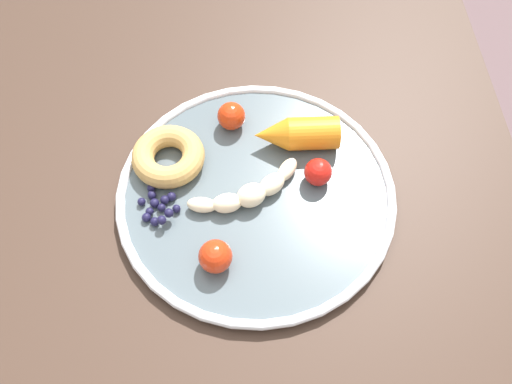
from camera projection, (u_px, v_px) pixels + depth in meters
name	position (u px, v px, depth m)	size (l,w,h in m)	color
ground_plane	(238.00, 323.00, 1.33)	(6.00, 6.00, 0.00)	#5F494D
dining_table	(226.00, 196.00, 0.79)	(1.12, 0.80, 0.72)	#3B2A20
plate	(256.00, 193.00, 0.68)	(0.36, 0.36, 0.02)	#4A575E
banana	(249.00, 192.00, 0.66)	(0.08, 0.15, 0.03)	#F8E3BB
carrot_orange	(296.00, 134.00, 0.69)	(0.04, 0.11, 0.04)	orange
donut	(168.00, 156.00, 0.68)	(0.10, 0.10, 0.03)	tan
blueberry_pile	(158.00, 206.00, 0.66)	(0.06, 0.05, 0.02)	#191638
tomato_near	(215.00, 256.00, 0.61)	(0.04, 0.04, 0.04)	red
tomato_mid	(231.00, 116.00, 0.71)	(0.04, 0.04, 0.04)	red
tomato_far	(318.00, 172.00, 0.67)	(0.04, 0.04, 0.04)	red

